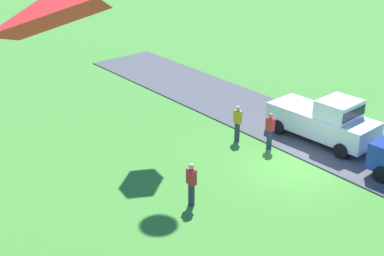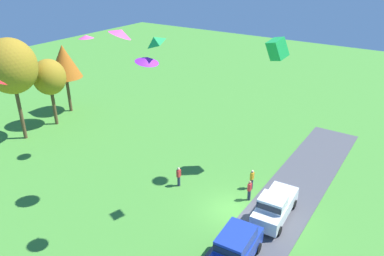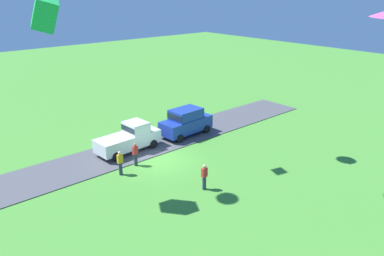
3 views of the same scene
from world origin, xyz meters
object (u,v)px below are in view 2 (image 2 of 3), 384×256
object	(u,v)px
car_suv_mid_row	(235,247)
kite_delta_near_flag	(86,37)
kite_delta_high_left	(147,60)
person_beside_suv	(179,176)
kite_delta_trailing_tail	(121,32)
person_watching_sky	(252,179)
kite_diamond_over_trees	(0,82)
tree_far_right	(49,77)
person_on_lawn	(249,190)
kite_box_high_right	(277,49)
tree_far_left	(11,66)
kite_diamond_topmost	(154,41)
car_pickup_far_end	(274,206)
tree_left_of_center	(64,62)

from	to	relation	value
car_suv_mid_row	kite_delta_near_flag	size ratio (longest dim) A/B	3.64
kite_delta_high_left	car_suv_mid_row	bearing A→B (deg)	-81.34
person_beside_suv	kite_delta_trailing_tail	distance (m)	12.35
person_watching_sky	kite_delta_near_flag	distance (m)	17.91
kite_delta_high_left	kite_diamond_over_trees	xyz separation A→B (m)	(-2.35, 10.77, -2.54)
tree_far_right	kite_delta_high_left	bearing A→B (deg)	-111.77
car_suv_mid_row	kite_delta_trailing_tail	bearing A→B (deg)	78.82
person_beside_suv	person_on_lawn	size ratio (longest dim) A/B	1.00
kite_box_high_right	kite_delta_trailing_tail	bearing A→B (deg)	144.81
person_watching_sky	tree_far_left	bearing A→B (deg)	101.04
kite_delta_trailing_tail	tree_far_left	bearing A→B (deg)	84.91
person_watching_sky	person_on_lawn	world-z (taller)	same
car_suv_mid_row	person_on_lawn	size ratio (longest dim) A/B	2.75
person_on_lawn	kite_diamond_topmost	distance (m)	14.36
kite_box_high_right	tree_far_left	bearing A→B (deg)	110.11
kite_diamond_over_trees	kite_delta_near_flag	distance (m)	8.66
car_pickup_far_end	person_on_lawn	world-z (taller)	car_pickup_far_end
tree_far_right	kite_diamond_over_trees	distance (m)	15.19
kite_box_high_right	kite_diamond_topmost	bearing A→B (deg)	169.83
kite_delta_trailing_tail	car_suv_mid_row	bearing A→B (deg)	-101.18
car_suv_mid_row	kite_delta_near_flag	bearing A→B (deg)	72.87
kite_delta_near_flag	car_suv_mid_row	bearing A→B (deg)	-107.13
car_suv_mid_row	person_watching_sky	size ratio (longest dim) A/B	2.75
car_suv_mid_row	car_pickup_far_end	size ratio (longest dim) A/B	0.92
car_pickup_far_end	tree_far_right	xyz separation A→B (m)	(2.14, 26.53, 4.28)
tree_left_of_center	kite_delta_trailing_tail	bearing A→B (deg)	-116.44
tree_left_of_center	car_suv_mid_row	bearing A→B (deg)	-111.32
car_pickup_far_end	person_on_lawn	bearing A→B (deg)	65.83
person_watching_sky	kite_diamond_topmost	distance (m)	15.06
kite_diamond_topmost	person_on_lawn	bearing A→B (deg)	-24.19
person_beside_suv	tree_far_left	world-z (taller)	tree_far_left
kite_diamond_over_trees	kite_box_high_right	xyz separation A→B (m)	(14.98, -13.18, 0.96)
car_pickup_far_end	kite_delta_trailing_tail	xyz separation A→B (m)	(-3.35, 10.28, 11.53)
person_watching_sky	kite_delta_near_flag	bearing A→B (deg)	100.32
person_on_lawn	kite_delta_high_left	xyz separation A→B (m)	(-7.26, 3.31, 11.25)
car_suv_mid_row	kite_diamond_topmost	distance (m)	12.92
person_on_lawn	kite_delta_trailing_tail	size ratio (longest dim) A/B	1.10
person_watching_sky	tree_far_right	distance (m)	23.99
tree_far_left	kite_diamond_over_trees	world-z (taller)	tree_far_left
person_on_lawn	kite_delta_high_left	distance (m)	13.79
tree_left_of_center	kite_delta_near_flag	bearing A→B (deg)	-117.55
car_pickup_far_end	kite_delta_near_flag	xyz separation A→B (m)	(-0.02, 17.51, 9.89)
person_beside_suv	kite_box_high_right	size ratio (longest dim) A/B	1.13
car_suv_mid_row	kite_delta_high_left	world-z (taller)	kite_delta_high_left
tree_far_left	tree_left_of_center	xyz separation A→B (m)	(7.51, 1.96, -1.51)
kite_delta_high_left	kite_delta_trailing_tail	world-z (taller)	kite_delta_trailing_tail
person_watching_sky	kite_box_high_right	distance (m)	10.41
person_on_lawn	kite_diamond_topmost	size ratio (longest dim) A/B	1.96
person_on_lawn	kite_box_high_right	distance (m)	11.10
person_on_lawn	kite_box_high_right	world-z (taller)	kite_box_high_right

